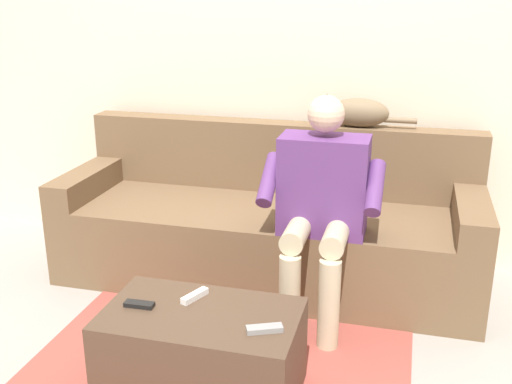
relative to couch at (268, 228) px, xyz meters
name	(u,v)px	position (x,y,z in m)	size (l,w,h in m)	color
ground_plane	(232,341)	(0.00, 0.72, -0.29)	(8.00, 8.00, 0.00)	gray
back_wall	(288,21)	(0.00, -0.44, 1.10)	(4.88, 0.06, 2.77)	beige
couch	(268,228)	(0.00, 0.00, 0.00)	(2.28, 0.78, 0.83)	brown
coffee_table	(202,354)	(0.00, 1.12, -0.10)	(0.76, 0.45, 0.37)	#4C3828
person_solo_seated	(321,199)	(-0.35, 0.38, 0.33)	(0.57, 0.48, 1.10)	#5B3370
cat_on_backrest	(351,111)	(-0.40, -0.27, 0.63)	(0.57, 0.15, 0.17)	#756047
remote_black	(139,304)	(0.25, 1.13, 0.09)	(0.12, 0.04, 0.02)	black
remote_gray	(264,329)	(-0.27, 1.18, 0.10)	(0.13, 0.04, 0.02)	gray
remote_white	(195,296)	(0.06, 1.02, 0.10)	(0.13, 0.03, 0.03)	white
floor_rug	(214,373)	(0.00, 0.98, -0.28)	(1.63, 1.78, 0.01)	#9E473D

